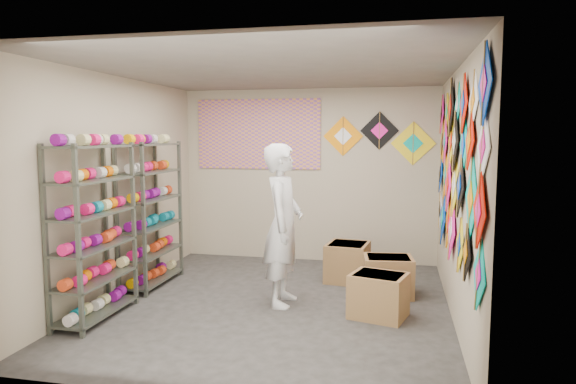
% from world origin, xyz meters
% --- Properties ---
extents(ground, '(4.50, 4.50, 0.00)m').
position_xyz_m(ground, '(0.00, 0.00, 0.00)').
color(ground, '#2B2825').
extents(room_walls, '(4.50, 4.50, 4.50)m').
position_xyz_m(room_walls, '(0.00, 0.00, 1.64)').
color(room_walls, tan).
rests_on(room_walls, ground).
extents(shelf_rack_front, '(0.40, 1.10, 1.90)m').
position_xyz_m(shelf_rack_front, '(-1.78, -0.85, 0.95)').
color(shelf_rack_front, '#4C5147').
rests_on(shelf_rack_front, ground).
extents(shelf_rack_back, '(0.40, 1.10, 1.90)m').
position_xyz_m(shelf_rack_back, '(-1.78, 0.45, 0.95)').
color(shelf_rack_back, '#4C5147').
rests_on(shelf_rack_back, ground).
extents(string_spools, '(0.12, 2.36, 0.12)m').
position_xyz_m(string_spools, '(-1.78, -0.20, 1.05)').
color(string_spools, '#FF146B').
rests_on(string_spools, ground).
extents(kite_wall_display, '(0.06, 4.26, 2.09)m').
position_xyz_m(kite_wall_display, '(1.98, 0.05, 1.62)').
color(kite_wall_display, '#00B1A0').
rests_on(kite_wall_display, room_walls).
extents(back_wall_kites, '(1.69, 0.02, 0.81)m').
position_xyz_m(back_wall_kites, '(1.11, 2.24, 1.95)').
color(back_wall_kites, '#FF8C02').
rests_on(back_wall_kites, room_walls).
extents(poster, '(2.00, 0.01, 1.10)m').
position_xyz_m(poster, '(-0.80, 2.23, 2.00)').
color(poster, '#844699').
rests_on(poster, room_walls).
extents(shopkeeper, '(0.69, 0.46, 1.88)m').
position_xyz_m(shopkeeper, '(0.10, 0.05, 0.94)').
color(shopkeeper, silver).
rests_on(shopkeeper, ground).
extents(carton_a, '(0.68, 0.62, 0.48)m').
position_xyz_m(carton_a, '(1.21, -0.17, 0.24)').
color(carton_a, olive).
rests_on(carton_a, ground).
extents(carton_b, '(0.65, 0.55, 0.48)m').
position_xyz_m(carton_b, '(1.30, 0.64, 0.24)').
color(carton_b, olive).
rests_on(carton_b, ground).
extents(carton_c, '(0.60, 0.65, 0.52)m').
position_xyz_m(carton_c, '(0.74, 1.18, 0.26)').
color(carton_c, olive).
rests_on(carton_c, ground).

